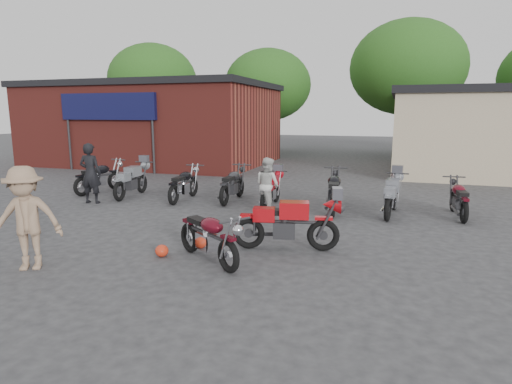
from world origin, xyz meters
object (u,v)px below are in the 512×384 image
(vintage_motorcycle, at_px, (209,234))
(row_bike_5, at_px, (334,189))
(person_dark, at_px, (90,173))
(row_bike_1, at_px, (131,179))
(row_bike_2, at_px, (184,182))
(row_bike_3, at_px, (233,183))
(sportbike, at_px, (288,221))
(row_bike_0, at_px, (99,175))
(row_bike_6, at_px, (392,194))
(person_tan, at_px, (26,218))
(person_light, at_px, (268,185))
(row_bike_7, at_px, (459,197))
(helmet, at_px, (162,251))
(row_bike_4, at_px, (271,189))

(vintage_motorcycle, distance_m, row_bike_5, 5.18)
(person_dark, relative_size, row_bike_1, 0.90)
(row_bike_2, relative_size, row_bike_3, 0.97)
(vintage_motorcycle, xyz_separation_m, sportbike, (1.20, 1.16, 0.05))
(row_bike_0, xyz_separation_m, row_bike_1, (1.48, -0.29, -0.00))
(vintage_motorcycle, distance_m, row_bike_2, 5.87)
(row_bike_5, bearing_deg, vintage_motorcycle, 155.97)
(row_bike_0, bearing_deg, row_bike_6, -83.56)
(person_tan, bearing_deg, person_light, 36.66)
(row_bike_2, bearing_deg, row_bike_7, -90.44)
(row_bike_2, xyz_separation_m, row_bike_5, (4.69, -0.04, 0.06))
(row_bike_1, xyz_separation_m, row_bike_7, (9.85, 0.30, -0.05))
(row_bike_1, bearing_deg, person_light, -103.62)
(person_tan, xyz_separation_m, row_bike_6, (6.01, 6.23, -0.34))
(vintage_motorcycle, distance_m, helmet, 1.09)
(sportbike, distance_m, row_bike_0, 8.74)
(row_bike_1, bearing_deg, row_bike_0, 73.25)
(person_light, xyz_separation_m, row_bike_6, (3.30, 0.65, -0.18))
(row_bike_2, bearing_deg, row_bike_3, -79.01)
(sportbike, height_order, row_bike_3, sportbike)
(vintage_motorcycle, bearing_deg, row_bike_0, 175.54)
(person_tan, bearing_deg, person_dark, 91.12)
(vintage_motorcycle, height_order, sportbike, sportbike)
(sportbike, distance_m, row_bike_3, 5.03)
(sportbike, bearing_deg, person_light, 101.43)
(sportbike, xyz_separation_m, person_light, (-1.36, 3.12, 0.16))
(row_bike_1, bearing_deg, person_dark, 150.66)
(person_dark, height_order, row_bike_3, person_dark)
(person_light, height_order, row_bike_3, person_light)
(row_bike_5, bearing_deg, sportbike, 168.00)
(row_bike_3, bearing_deg, row_bike_1, 93.83)
(row_bike_1, distance_m, row_bike_5, 6.61)
(helmet, distance_m, row_bike_5, 5.58)
(person_tan, xyz_separation_m, row_bike_2, (-0.24, 6.26, -0.35))
(row_bike_6, distance_m, row_bike_7, 1.71)
(helmet, xyz_separation_m, row_bike_3, (-0.61, 5.33, 0.47))
(helmet, relative_size, row_bike_2, 0.13)
(helmet, height_order, person_tan, person_tan)
(person_dark, xyz_separation_m, person_tan, (2.72, -5.00, 0.00))
(row_bike_1, relative_size, row_bike_6, 1.02)
(row_bike_5, bearing_deg, person_tan, 138.15)
(helmet, relative_size, person_tan, 0.14)
(row_bike_6, bearing_deg, person_dark, 104.25)
(person_dark, height_order, row_bike_1, person_dark)
(person_tan, height_order, row_bike_0, person_tan)
(sportbike, distance_m, row_bike_1, 7.31)
(row_bike_0, height_order, row_bike_5, row_bike_5)
(row_bike_4, bearing_deg, person_tan, 156.27)
(person_dark, distance_m, row_bike_6, 8.82)
(row_bike_0, bearing_deg, row_bike_7, -81.58)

